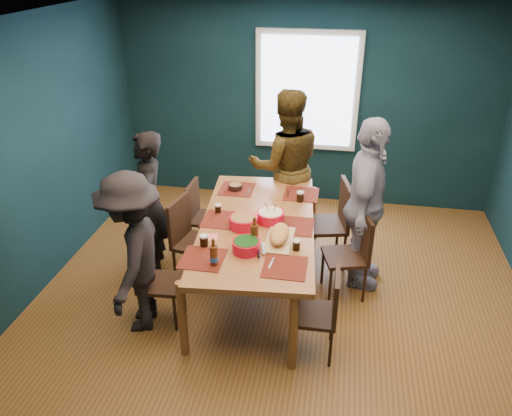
{
  "coord_description": "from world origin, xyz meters",
  "views": [
    {
      "loc": [
        0.48,
        -4.0,
        3.24
      ],
      "look_at": [
        -0.27,
        0.22,
        0.97
      ],
      "focal_mm": 35.0,
      "sensor_mm": 36.0,
      "label": 1
    }
  ],
  "objects_px": {
    "person_back": "(286,166)",
    "bowl_herbs": "(246,246)",
    "chair_right_near": "(324,308)",
    "person_far_left": "(149,204)",
    "dining_table": "(258,230)",
    "chair_right_mid": "(354,249)",
    "person_right": "(366,206)",
    "chair_left_far": "(201,212)",
    "chair_left_near": "(152,275)",
    "bowl_salad": "(243,222)",
    "bowl_dumpling": "(271,216)",
    "cutting_board": "(279,235)",
    "chair_right_far": "(334,217)",
    "chair_left_mid": "(189,234)",
    "person_near_left": "(134,254)"
  },
  "relations": [
    {
      "from": "person_back",
      "to": "bowl_herbs",
      "type": "height_order",
      "value": "person_back"
    },
    {
      "from": "chair_right_near",
      "to": "person_far_left",
      "type": "relative_size",
      "value": 0.53
    },
    {
      "from": "dining_table",
      "to": "bowl_herbs",
      "type": "xyz_separation_m",
      "value": [
        -0.01,
        -0.52,
        0.14
      ]
    },
    {
      "from": "chair_right_mid",
      "to": "person_right",
      "type": "bearing_deg",
      "value": 53.91
    },
    {
      "from": "chair_left_far",
      "to": "chair_left_near",
      "type": "xyz_separation_m",
      "value": [
        -0.11,
        -1.3,
        -0.0
      ]
    },
    {
      "from": "person_back",
      "to": "person_right",
      "type": "distance_m",
      "value": 1.26
    },
    {
      "from": "chair_right_near",
      "to": "bowl_salad",
      "type": "distance_m",
      "value": 1.13
    },
    {
      "from": "person_back",
      "to": "chair_right_near",
      "type": "bearing_deg",
      "value": 90.75
    },
    {
      "from": "chair_left_near",
      "to": "person_right",
      "type": "relative_size",
      "value": 0.46
    },
    {
      "from": "chair_left_near",
      "to": "person_far_left",
      "type": "height_order",
      "value": "person_far_left"
    },
    {
      "from": "person_back",
      "to": "bowl_dumpling",
      "type": "bearing_deg",
      "value": 74.48
    },
    {
      "from": "person_far_left",
      "to": "cutting_board",
      "type": "bearing_deg",
      "value": 51.02
    },
    {
      "from": "chair_right_mid",
      "to": "chair_right_near",
      "type": "relative_size",
      "value": 1.07
    },
    {
      "from": "chair_right_far",
      "to": "bowl_salad",
      "type": "xyz_separation_m",
      "value": [
        -0.86,
        -0.82,
        0.31
      ]
    },
    {
      "from": "chair_right_far",
      "to": "bowl_dumpling",
      "type": "distance_m",
      "value": 0.95
    },
    {
      "from": "chair_right_mid",
      "to": "person_far_left",
      "type": "distance_m",
      "value": 2.19
    },
    {
      "from": "cutting_board",
      "to": "chair_right_far",
      "type": "bearing_deg",
      "value": 66.04
    },
    {
      "from": "dining_table",
      "to": "chair_left_far",
      "type": "relative_size",
      "value": 2.66
    },
    {
      "from": "chair_left_far",
      "to": "bowl_dumpling",
      "type": "distance_m",
      "value": 1.2
    },
    {
      "from": "chair_left_mid",
      "to": "cutting_board",
      "type": "bearing_deg",
      "value": -11.07
    },
    {
      "from": "chair_right_mid",
      "to": "chair_left_far",
      "type": "bearing_deg",
      "value": 146.67
    },
    {
      "from": "chair_right_mid",
      "to": "bowl_salad",
      "type": "xyz_separation_m",
      "value": [
        -1.07,
        -0.27,
        0.36
      ]
    },
    {
      "from": "person_near_left",
      "to": "chair_right_near",
      "type": "bearing_deg",
      "value": 78.9
    },
    {
      "from": "chair_right_mid",
      "to": "person_far_left",
      "type": "xyz_separation_m",
      "value": [
        -2.17,
        0.08,
        0.27
      ]
    },
    {
      "from": "chair_left_near",
      "to": "bowl_salad",
      "type": "relative_size",
      "value": 3.11
    },
    {
      "from": "chair_left_mid",
      "to": "chair_right_mid",
      "type": "bearing_deg",
      "value": 12.94
    },
    {
      "from": "dining_table",
      "to": "bowl_dumpling",
      "type": "distance_m",
      "value": 0.19
    },
    {
      "from": "person_near_left",
      "to": "bowl_salad",
      "type": "height_order",
      "value": "person_near_left"
    },
    {
      "from": "bowl_salad",
      "to": "chair_right_near",
      "type": "bearing_deg",
      "value": -38.62
    },
    {
      "from": "person_back",
      "to": "person_right",
      "type": "height_order",
      "value": "person_back"
    },
    {
      "from": "person_far_left",
      "to": "person_near_left",
      "type": "height_order",
      "value": "person_far_left"
    },
    {
      "from": "person_far_left",
      "to": "chair_right_mid",
      "type": "bearing_deg",
      "value": 69.2
    },
    {
      "from": "chair_left_near",
      "to": "chair_left_far",
      "type": "bearing_deg",
      "value": 81.86
    },
    {
      "from": "chair_left_mid",
      "to": "person_right",
      "type": "height_order",
      "value": "person_right"
    },
    {
      "from": "chair_right_far",
      "to": "person_back",
      "type": "xyz_separation_m",
      "value": [
        -0.62,
        0.54,
        0.35
      ]
    },
    {
      "from": "bowl_salad",
      "to": "cutting_board",
      "type": "relative_size",
      "value": 0.46
    },
    {
      "from": "dining_table",
      "to": "person_near_left",
      "type": "bearing_deg",
      "value": -151.36
    },
    {
      "from": "dining_table",
      "to": "person_far_left",
      "type": "relative_size",
      "value": 1.42
    },
    {
      "from": "bowl_herbs",
      "to": "person_far_left",
      "type": "bearing_deg",
      "value": 147.57
    },
    {
      "from": "dining_table",
      "to": "chair_left_far",
      "type": "distance_m",
      "value": 1.1
    },
    {
      "from": "chair_left_mid",
      "to": "bowl_salad",
      "type": "distance_m",
      "value": 0.76
    },
    {
      "from": "chair_left_mid",
      "to": "bowl_herbs",
      "type": "height_order",
      "value": "same"
    },
    {
      "from": "chair_left_far",
      "to": "person_back",
      "type": "xyz_separation_m",
      "value": [
        0.91,
        0.53,
        0.42
      ]
    },
    {
      "from": "bowl_salad",
      "to": "chair_left_near",
      "type": "bearing_deg",
      "value": -149.08
    },
    {
      "from": "chair_right_near",
      "to": "bowl_dumpling",
      "type": "distance_m",
      "value": 1.08
    },
    {
      "from": "chair_left_mid",
      "to": "person_right",
      "type": "distance_m",
      "value": 1.85
    },
    {
      "from": "dining_table",
      "to": "chair_left_far",
      "type": "xyz_separation_m",
      "value": [
        -0.8,
        0.72,
        -0.25
      ]
    },
    {
      "from": "dining_table",
      "to": "chair_right_far",
      "type": "height_order",
      "value": "chair_right_far"
    },
    {
      "from": "chair_right_far",
      "to": "person_back",
      "type": "distance_m",
      "value": 0.89
    },
    {
      "from": "person_far_left",
      "to": "person_right",
      "type": "relative_size",
      "value": 0.87
    }
  ]
}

